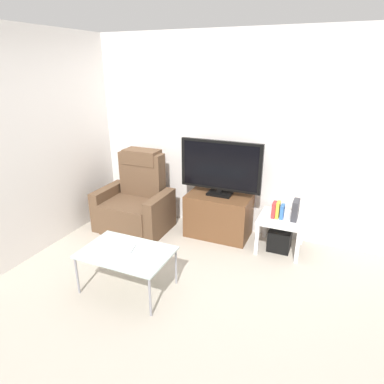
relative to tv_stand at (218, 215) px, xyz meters
name	(u,v)px	position (x,y,z in m)	size (l,w,h in m)	color
ground_plane	(192,264)	(-0.04, -0.82, -0.29)	(6.40, 6.40, 0.00)	#B2A899
wall_back	(226,136)	(-0.04, 0.31, 1.01)	(6.40, 0.06, 2.60)	silver
wall_side	(53,141)	(-1.92, -0.82, 1.01)	(0.06, 4.48, 2.60)	silver
tv_stand	(218,215)	(0.00, 0.00, 0.00)	(0.84, 0.50, 0.58)	brown
television	(220,167)	(0.00, 0.02, 0.67)	(1.07, 0.20, 0.72)	black
recliner_armchair	(136,202)	(-1.15, -0.22, 0.08)	(0.98, 0.78, 1.08)	brown
side_table	(281,222)	(0.83, -0.06, 0.08)	(0.54, 0.54, 0.44)	white
subwoofer_box	(280,239)	(0.83, -0.06, -0.16)	(0.27, 0.27, 0.27)	black
book_leftmost	(274,210)	(0.73, -0.08, 0.24)	(0.04, 0.13, 0.19)	red
book_middle	(278,210)	(0.78, -0.08, 0.25)	(0.04, 0.12, 0.20)	gold
book_rightmost	(282,212)	(0.83, -0.08, 0.23)	(0.04, 0.11, 0.17)	#3366B2
game_console	(295,210)	(0.98, -0.05, 0.27)	(0.07, 0.20, 0.24)	#333338
coffee_table	(126,254)	(-0.47, -1.48, 0.12)	(0.90, 0.60, 0.44)	#B2C6C1
cell_phone	(130,249)	(-0.45, -1.43, 0.15)	(0.07, 0.15, 0.01)	#B7B7BC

